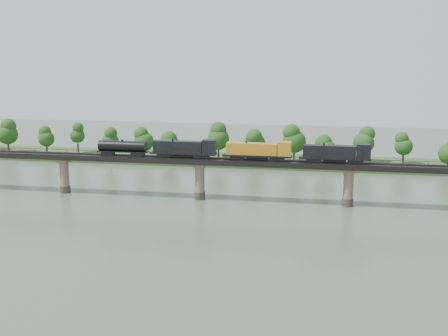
# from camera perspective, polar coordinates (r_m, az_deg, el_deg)

# --- Properties ---
(ground) EXTENTS (400.00, 400.00, 0.00)m
(ground) POSITION_cam_1_polar(r_m,az_deg,el_deg) (127.85, -5.48, -6.49)
(ground) COLOR #3C4C3C
(ground) RESTS_ON ground
(far_bank) EXTENTS (300.00, 24.00, 1.60)m
(far_bank) POSITION_cam_1_polar(r_m,az_deg,el_deg) (208.24, 0.92, 0.83)
(far_bank) COLOR #29481D
(far_bank) RESTS_ON ground
(bridge) EXTENTS (236.00, 30.00, 11.50)m
(bridge) POSITION_cam_1_polar(r_m,az_deg,el_deg) (154.45, -2.47, -1.20)
(bridge) COLOR #473A2D
(bridge) RESTS_ON ground
(bridge_superstructure) EXTENTS (220.00, 4.90, 0.75)m
(bridge_superstructure) POSITION_cam_1_polar(r_m,az_deg,el_deg) (153.18, -2.49, 1.12)
(bridge_superstructure) COLOR black
(bridge_superstructure) RESTS_ON bridge
(far_treeline) EXTENTS (289.06, 17.54, 13.60)m
(far_treeline) POSITION_cam_1_polar(r_m,az_deg,el_deg) (204.07, -1.56, 2.89)
(far_treeline) COLOR #382619
(far_treeline) RESTS_ON far_bank
(freight_train) EXTENTS (74.76, 2.91, 5.15)m
(freight_train) POSITION_cam_1_polar(r_m,az_deg,el_deg) (151.03, 0.89, 1.81)
(freight_train) COLOR black
(freight_train) RESTS_ON bridge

